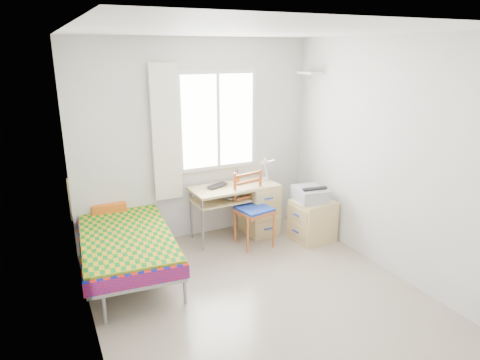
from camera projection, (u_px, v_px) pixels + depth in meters
The scene contains 17 objects.
floor at pixel (258, 295), 4.44m from camera, with size 3.50×3.50×0.00m, color #BCAD93.
ceiling at pixel (262, 31), 3.68m from camera, with size 3.50×3.50×0.00m, color white.
wall_back at pixel (196, 141), 5.57m from camera, with size 3.20×3.20×0.00m, color silver.
wall_left at pixel (82, 200), 3.40m from camera, with size 3.50×3.50×0.00m, color silver.
wall_right at pixel (387, 158), 4.72m from camera, with size 3.50×3.50×0.00m, color silver.
window at pixel (218, 121), 5.60m from camera, with size 1.10×0.04×1.30m.
curtain at pixel (166, 133), 5.29m from camera, with size 0.35×0.05×1.70m, color #F4EFCA.
floating_shelf at pixel (310, 73), 5.64m from camera, with size 0.20×0.32×0.03m, color white.
bed at pixel (123, 234), 4.87m from camera, with size 1.12×2.13×0.89m.
desk at pixel (254, 206), 5.86m from camera, with size 1.17×0.58×0.72m.
chair at pixel (253, 205), 5.50m from camera, with size 0.48×0.48×0.96m.
cabinet at pixel (312, 220), 5.67m from camera, with size 0.55×0.49×0.55m.
printer at pixel (310, 194), 5.58m from camera, with size 0.42×0.47×0.18m.
laptop at pixel (220, 186), 5.58m from camera, with size 0.32×0.21×0.03m, color black.
pen_cup at pixel (237, 178), 5.80m from camera, with size 0.08×0.08×0.10m, color #E15719.
task_lamp at pixel (266, 166), 5.73m from camera, with size 0.21×0.31×0.36m.
book at pixel (224, 198), 5.59m from camera, with size 0.17×0.23×0.02m, color gray.
Camera 1 is at (-1.86, -3.43, 2.45)m, focal length 32.00 mm.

